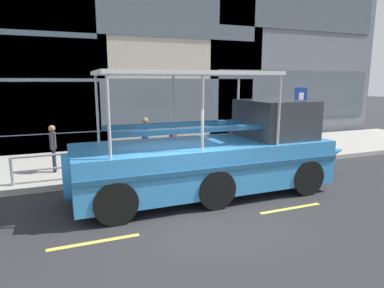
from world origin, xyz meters
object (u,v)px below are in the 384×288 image
(pedestrian_mid_right, at_px, (145,137))
(duck_tour_boat, at_px, (221,154))
(pedestrian_mid_left, at_px, (173,137))
(pedestrian_near_bow, at_px, (235,129))
(pedestrian_near_stern, at_px, (53,144))
(parking_sign, at_px, (300,109))

(pedestrian_mid_right, bearing_deg, duck_tour_boat, -65.26)
(pedestrian_mid_left, xyz_separation_m, pedestrian_mid_right, (-1.17, -0.43, 0.13))
(pedestrian_near_bow, bearing_deg, duck_tour_boat, -124.55)
(pedestrian_near_stern, bearing_deg, pedestrian_mid_right, -6.31)
(pedestrian_mid_left, bearing_deg, duck_tour_boat, -85.88)
(parking_sign, relative_size, pedestrian_mid_left, 1.79)
(parking_sign, relative_size, duck_tour_boat, 0.31)
(pedestrian_mid_left, height_order, pedestrian_mid_right, pedestrian_mid_right)
(parking_sign, distance_m, pedestrian_near_stern, 9.48)
(duck_tour_boat, relative_size, pedestrian_near_bow, 5.08)
(duck_tour_boat, bearing_deg, pedestrian_mid_left, 94.12)
(pedestrian_near_stern, bearing_deg, pedestrian_near_bow, 1.05)
(parking_sign, xyz_separation_m, pedestrian_near_stern, (-9.41, 0.74, -0.91))
(pedestrian_mid_right, bearing_deg, parking_sign, -3.63)
(duck_tour_boat, relative_size, pedestrian_near_stern, 5.63)
(duck_tour_boat, xyz_separation_m, pedestrian_mid_right, (-1.43, 3.10, 0.12))
(pedestrian_mid_right, distance_m, pedestrian_near_stern, 3.06)
(duck_tour_boat, height_order, pedestrian_near_stern, duck_tour_boat)
(duck_tour_boat, bearing_deg, pedestrian_near_bow, 55.45)
(parking_sign, height_order, duck_tour_boat, duck_tour_boat)
(pedestrian_mid_left, bearing_deg, parking_sign, -9.11)
(duck_tour_boat, xyz_separation_m, pedestrian_near_bow, (2.45, 3.56, 0.12))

